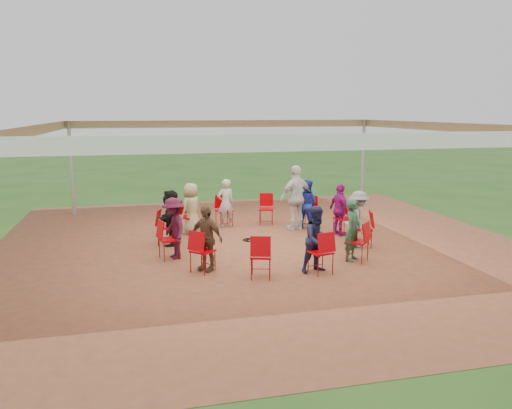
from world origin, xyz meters
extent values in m
plane|color=#244917|center=(0.00, 0.00, 0.00)|extent=(80.00, 80.00, 0.00)
plane|color=brown|center=(0.00, 0.00, 0.01)|extent=(13.00, 13.00, 0.00)
cylinder|color=#B2B2B7|center=(-5.00, 5.00, 1.50)|extent=(0.12, 0.12, 3.00)
cylinder|color=#B2B2B7|center=(5.00, 5.00, 1.50)|extent=(0.12, 0.12, 3.00)
plane|color=white|center=(0.00, 0.00, 3.00)|extent=(10.30, 10.30, 0.00)
cube|color=white|center=(0.00, -5.15, 2.88)|extent=(10.30, 0.03, 0.24)
cube|color=white|center=(0.00, 5.15, 2.88)|extent=(10.30, 0.03, 0.24)
cube|color=white|center=(-5.15, 0.00, 2.88)|extent=(0.03, 10.30, 0.24)
cube|color=white|center=(5.15, 0.00, 2.88)|extent=(0.03, 10.30, 0.24)
imported|color=slate|center=(2.22, -0.64, 0.70)|extent=(0.68, 0.99, 1.39)
imported|color=#910F6C|center=(2.25, 0.56, 0.70)|extent=(0.60, 0.89, 1.39)
imported|color=navy|center=(1.67, 1.60, 0.70)|extent=(0.75, 0.76, 1.39)
imported|color=#AEA69A|center=(-0.56, 2.25, 0.70)|extent=(0.57, 0.44, 1.39)
imported|color=#988C5B|center=(-1.60, 1.67, 0.70)|extent=(0.75, 0.74, 1.39)
imported|color=black|center=(-2.22, 0.64, 0.70)|extent=(0.82, 1.37, 1.39)
imported|color=#3D0D20|center=(-2.25, -0.56, 0.70)|extent=(0.65, 0.98, 1.39)
imported|color=brown|center=(-1.67, -1.60, 0.70)|extent=(0.87, 0.88, 1.39)
imported|color=#1C1F3F|center=(0.56, -2.25, 0.70)|extent=(0.75, 0.54, 1.39)
imported|color=#254B2F|center=(1.60, -1.67, 0.70)|extent=(0.60, 0.59, 1.39)
imported|color=silver|center=(1.30, 1.43, 0.92)|extent=(1.19, 0.85, 1.83)
torus|color=black|center=(-0.26, 0.57, 0.02)|extent=(0.35, 0.35, 0.03)
torus|color=black|center=(-0.22, 0.53, 0.02)|extent=(0.28, 0.28, 0.03)
cube|color=#B7B7BC|center=(2.01, -0.58, 0.60)|extent=(0.30, 0.37, 0.01)
cube|color=#B7B7BC|center=(2.12, -0.61, 0.71)|extent=(0.15, 0.32, 0.21)
cube|color=#CCE0FF|center=(2.11, -0.61, 0.71)|extent=(0.13, 0.28, 0.17)
camera|label=1|loc=(-3.03, -11.63, 3.30)|focal=35.00mm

